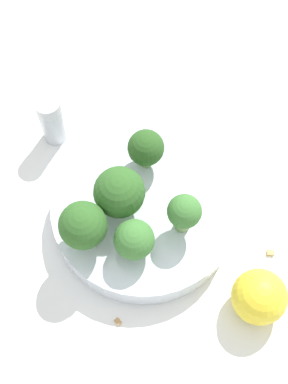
# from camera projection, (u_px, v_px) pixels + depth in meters

# --- Properties ---
(ground_plane) EXTENTS (3.00, 3.00, 0.00)m
(ground_plane) POSITION_uv_depth(u_px,v_px,m) (144.00, 217.00, 0.60)
(ground_plane) COLOR white
(bowl) EXTENTS (0.20, 0.20, 0.03)m
(bowl) POSITION_uv_depth(u_px,v_px,m) (144.00, 211.00, 0.58)
(bowl) COLOR silver
(bowl) RESTS_ON ground_plane
(broccoli_floret_0) EXTENTS (0.05, 0.05, 0.06)m
(broccoli_floret_0) POSITION_uv_depth(u_px,v_px,m) (119.00, 193.00, 0.54)
(broccoli_floret_0) COLOR #7A9E5B
(broccoli_floret_0) RESTS_ON bowl
(broccoli_floret_1) EXTENTS (0.05, 0.05, 0.06)m
(broccoli_floret_1) POSITION_uv_depth(u_px,v_px,m) (83.00, 226.00, 0.52)
(broccoli_floret_1) COLOR #7A9E5B
(broccoli_floret_1) RESTS_ON bowl
(broccoli_floret_2) EXTENTS (0.03, 0.03, 0.06)m
(broccoli_floret_2) POSITION_uv_depth(u_px,v_px,m) (184.00, 213.00, 0.53)
(broccoli_floret_2) COLOR #7A9E5B
(broccoli_floret_2) RESTS_ON bowl
(broccoli_floret_3) EXTENTS (0.04, 0.04, 0.05)m
(broccoli_floret_3) POSITION_uv_depth(u_px,v_px,m) (146.00, 149.00, 0.56)
(broccoli_floret_3) COLOR #84AD66
(broccoli_floret_3) RESTS_ON bowl
(broccoli_floret_4) EXTENTS (0.04, 0.04, 0.05)m
(broccoli_floret_4) POSITION_uv_depth(u_px,v_px,m) (134.00, 240.00, 0.52)
(broccoli_floret_4) COLOR #8EB770
(broccoli_floret_4) RESTS_ON bowl
(pepper_shaker) EXTENTS (0.03, 0.03, 0.07)m
(pepper_shaker) POSITION_uv_depth(u_px,v_px,m) (52.00, 120.00, 0.61)
(pepper_shaker) COLOR #B2B7BC
(pepper_shaker) RESTS_ON ground_plane
(lemon_wedge) EXTENTS (0.06, 0.06, 0.06)m
(lemon_wedge) POSITION_uv_depth(u_px,v_px,m) (259.00, 297.00, 0.53)
(lemon_wedge) COLOR yellow
(lemon_wedge) RESTS_ON ground_plane
(almond_crumb_0) EXTENTS (0.01, 0.01, 0.01)m
(almond_crumb_0) POSITION_uv_depth(u_px,v_px,m) (271.00, 252.00, 0.58)
(almond_crumb_0) COLOR tan
(almond_crumb_0) RESTS_ON ground_plane
(almond_crumb_2) EXTENTS (0.01, 0.01, 0.01)m
(almond_crumb_2) POSITION_uv_depth(u_px,v_px,m) (118.00, 321.00, 0.55)
(almond_crumb_2) COLOR #AD7F4C
(almond_crumb_2) RESTS_ON ground_plane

